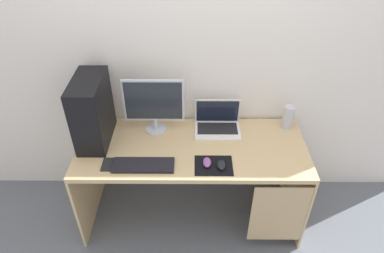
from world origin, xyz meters
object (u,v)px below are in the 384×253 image
Objects in this scene: monitor at (154,104)px; pc_tower at (92,111)px; mouse_left at (207,162)px; mouse_right at (221,165)px; speaker at (288,117)px; cell_phone at (107,164)px; laptop at (217,124)px; keyboard at (143,165)px.

pc_tower is at bearing -166.28° from monitor.
mouse_right is (0.09, -0.02, 0.00)m from mouse_left.
pc_tower is 1.11× the size of monitor.
cell_phone is at bearing -161.47° from speaker.
laptop is at bearing 28.38° from cell_phone.
monitor is at bearing 13.72° from pc_tower.
cell_phone is at bearing -179.44° from mouse_left.
mouse_left is 0.74× the size of cell_phone.
laptop is 0.68m from keyboard.
pc_tower is at bearing 160.84° from mouse_left.
laptop is at bearing 90.45° from mouse_right.
mouse_right reaches higher than cell_phone.
speaker is 1.96× the size of mouse_right.
monitor is at bearing 83.23° from keyboard.
monitor is 4.67× the size of mouse_right.
speaker is 1.96× the size of mouse_left.
mouse_right is (0.53, -0.01, 0.01)m from keyboard.
mouse_right is at bearing -1.34° from cell_phone.
pc_tower reaches higher than mouse_left.
speaker is at bearing 6.03° from pc_tower.
pc_tower is 5.20× the size of mouse_right.
speaker is (1.45, 0.15, -0.16)m from pc_tower.
mouse_right is at bearing -0.54° from keyboard.
laptop is 0.55m from speaker.
keyboard reaches higher than cell_phone.
laptop is 3.63× the size of mouse_left.
pc_tower reaches higher than mouse_right.
laptop reaches higher than mouse_right.
pc_tower is at bearing 161.29° from mouse_right.
speaker is at bearing 23.07° from keyboard.
keyboard is (-1.07, -0.46, -0.08)m from speaker.
laptop reaches higher than keyboard.
pc_tower reaches higher than speaker.
laptop is at bearing 8.17° from pc_tower.
speaker reaches higher than cell_phone.
pc_tower reaches higher than laptop.
keyboard is 4.38× the size of mouse_right.
mouse_left reaches higher than cell_phone.
laptop is 0.88m from cell_phone.
keyboard is at bearing -96.77° from monitor.
speaker reaches higher than keyboard.
keyboard is 0.25m from cell_phone.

